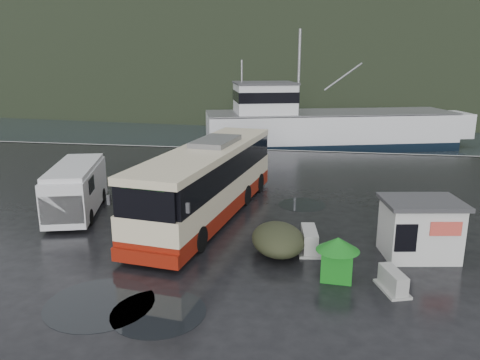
% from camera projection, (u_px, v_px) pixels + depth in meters
% --- Properties ---
extents(ground, '(160.00, 160.00, 0.00)m').
position_uv_depth(ground, '(201.00, 240.00, 19.69)').
color(ground, black).
rests_on(ground, ground).
extents(harbor_water, '(300.00, 180.00, 0.02)m').
position_uv_depth(harbor_water, '(300.00, 85.00, 124.63)').
color(harbor_water, black).
rests_on(harbor_water, ground).
extents(quay_edge, '(160.00, 0.60, 1.50)m').
position_uv_depth(quay_edge, '(259.00, 150.00, 38.77)').
color(quay_edge, '#999993').
rests_on(quay_edge, ground).
extents(headland, '(780.00, 540.00, 570.00)m').
position_uv_depth(headland, '(328.00, 70.00, 256.63)').
color(headland, black).
rests_on(headland, ground).
extents(coach_bus, '(4.98, 13.15, 3.63)m').
position_uv_depth(coach_bus, '(209.00, 215.00, 22.82)').
color(coach_bus, beige).
rests_on(coach_bus, ground).
extents(white_van, '(3.58, 6.26, 2.48)m').
position_uv_depth(white_van, '(78.00, 213.00, 23.13)').
color(white_van, silver).
rests_on(white_van, ground).
extents(waste_bin_left, '(1.37, 1.37, 1.57)m').
position_uv_depth(waste_bin_left, '(184.00, 239.00, 19.89)').
color(waste_bin_left, '#136E17').
rests_on(waste_bin_left, ground).
extents(waste_bin_right, '(1.16, 1.16, 1.52)m').
position_uv_depth(waste_bin_right, '(336.00, 278.00, 16.37)').
color(waste_bin_right, '#136E17').
rests_on(waste_bin_right, ground).
extents(dome_tent, '(2.74, 3.32, 1.13)m').
position_uv_depth(dome_tent, '(278.00, 253.00, 18.47)').
color(dome_tent, '#2B2E1C').
rests_on(dome_tent, ground).
extents(ticket_kiosk, '(3.24, 2.66, 2.28)m').
position_uv_depth(ticket_kiosk, '(417.00, 256.00, 18.18)').
color(ticket_kiosk, silver).
rests_on(ticket_kiosk, ground).
extents(jersey_barrier_a, '(1.12, 1.57, 0.71)m').
position_uv_depth(jersey_barrier_a, '(392.00, 290.00, 15.51)').
color(jersey_barrier_a, '#999993').
rests_on(jersey_barrier_a, ground).
extents(jersey_barrier_b, '(1.08, 1.86, 0.88)m').
position_uv_depth(jersey_barrier_b, '(309.00, 250.00, 18.70)').
color(jersey_barrier_b, '#999993').
rests_on(jersey_barrier_b, ground).
extents(fishing_trawler, '(29.57, 14.21, 11.58)m').
position_uv_depth(fishing_trawler, '(329.00, 133.00, 47.07)').
color(fishing_trawler, silver).
rests_on(fishing_trawler, ground).
extents(puddles, '(8.88, 14.15, 0.01)m').
position_uv_depth(puddles, '(184.00, 273.00, 16.76)').
color(puddles, black).
rests_on(puddles, ground).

